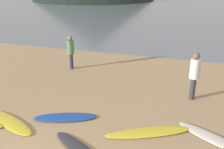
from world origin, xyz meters
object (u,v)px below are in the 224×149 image
at_px(surfboard_6, 149,132).
at_px(surfboard_4, 65,117).
at_px(person_2, 71,50).
at_px(person_1, 195,72).
at_px(surfboard_3, 10,122).
at_px(surfboard_7, 213,138).

bearing_deg(surfboard_6, surfboard_4, 152.86).
relative_size(surfboard_6, person_2, 1.56).
distance_m(surfboard_4, person_2, 4.98).
bearing_deg(person_1, surfboard_3, 45.85).
bearing_deg(surfboard_7, surfboard_6, -140.26).
bearing_deg(person_1, surfboard_4, 47.84).
distance_m(surfboard_6, person_2, 6.56).
xyz_separation_m(surfboard_4, person_2, (-2.07, 4.43, 0.95)).
bearing_deg(surfboard_6, person_1, 40.66).
bearing_deg(person_2, person_1, -173.64).
xyz_separation_m(surfboard_7, person_2, (-6.53, 4.11, 0.95)).
bearing_deg(surfboard_3, surfboard_7, 32.07).
relative_size(surfboard_4, surfboard_6, 0.78).
distance_m(surfboard_3, person_2, 5.36).
height_order(surfboard_3, surfboard_7, same).
height_order(surfboard_3, person_2, person_2).
relative_size(surfboard_7, person_1, 1.23).
distance_m(person_1, person_2, 6.09).
bearing_deg(person_2, surfboard_7, 169.80).
distance_m(surfboard_6, surfboard_7, 1.77).
bearing_deg(surfboard_7, person_1, 135.43).
xyz_separation_m(surfboard_3, person_2, (-0.59, 5.24, 0.95)).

